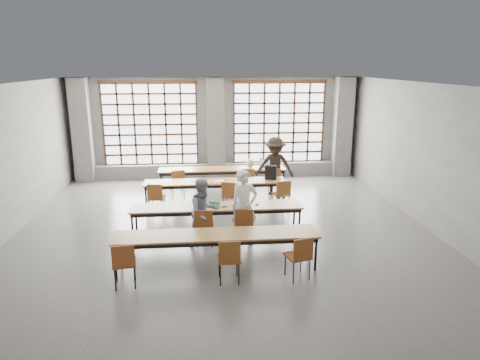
# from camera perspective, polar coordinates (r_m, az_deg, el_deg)

# --- Properties ---
(floor) EXTENTS (11.00, 11.00, 0.00)m
(floor) POSITION_cam_1_polar(r_m,az_deg,el_deg) (10.33, -2.06, -7.18)
(floor) COLOR #504F4D
(floor) RESTS_ON ground
(ceiling) EXTENTS (11.00, 11.00, 0.00)m
(ceiling) POSITION_cam_1_polar(r_m,az_deg,el_deg) (9.56, -2.26, 12.59)
(ceiling) COLOR silver
(ceiling) RESTS_ON floor
(wall_back) EXTENTS (10.00, 0.00, 10.00)m
(wall_back) POSITION_cam_1_polar(r_m,az_deg,el_deg) (15.20, -3.29, 6.97)
(wall_back) COLOR #5D5D5B
(wall_back) RESTS_ON floor
(wall_front) EXTENTS (10.00, 0.00, 10.00)m
(wall_front) POSITION_cam_1_polar(r_m,az_deg,el_deg) (4.62, 1.66, -13.14)
(wall_front) COLOR #5D5D5B
(wall_front) RESTS_ON floor
(wall_right) EXTENTS (0.00, 11.00, 11.00)m
(wall_right) POSITION_cam_1_polar(r_m,az_deg,el_deg) (11.22, 24.28, 2.64)
(wall_right) COLOR #5D5D5B
(wall_right) RESTS_ON floor
(column_left) EXTENTS (0.60, 0.55, 3.50)m
(column_left) POSITION_cam_1_polar(r_m,az_deg,el_deg) (15.45, -20.28, 6.18)
(column_left) COLOR #545451
(column_left) RESTS_ON floor
(column_mid) EXTENTS (0.60, 0.55, 3.50)m
(column_mid) POSITION_cam_1_polar(r_m,az_deg,el_deg) (14.93, -3.26, 6.81)
(column_mid) COLOR #545451
(column_mid) RESTS_ON floor
(column_right) EXTENTS (0.60, 0.55, 3.50)m
(column_right) POSITION_cam_1_polar(r_m,az_deg,el_deg) (15.73, 13.47, 6.86)
(column_right) COLOR #545451
(column_right) RESTS_ON floor
(window_left) EXTENTS (3.32, 0.12, 3.00)m
(window_left) POSITION_cam_1_polar(r_m,az_deg,el_deg) (15.20, -11.87, 7.24)
(window_left) COLOR white
(window_left) RESTS_ON wall_back
(window_right) EXTENTS (3.32, 0.12, 3.00)m
(window_right) POSITION_cam_1_polar(r_m,az_deg,el_deg) (15.34, 5.21, 7.57)
(window_right) COLOR white
(window_right) RESTS_ON wall_back
(sill_ledge) EXTENTS (9.80, 0.35, 0.50)m
(sill_ledge) POSITION_cam_1_polar(r_m,az_deg,el_deg) (15.30, -3.18, 1.29)
(sill_ledge) COLOR #545451
(sill_ledge) RESTS_ON floor
(desk_row_a) EXTENTS (4.00, 0.70, 0.73)m
(desk_row_a) POSITION_cam_1_polar(r_m,az_deg,el_deg) (13.57, -2.38, 1.28)
(desk_row_a) COLOR brown
(desk_row_a) RESTS_ON floor
(desk_row_b) EXTENTS (4.00, 0.70, 0.73)m
(desk_row_b) POSITION_cam_1_polar(r_m,az_deg,el_deg) (12.15, -3.33, -0.41)
(desk_row_b) COLOR brown
(desk_row_b) RESTS_ON floor
(desk_row_c) EXTENTS (4.00, 0.70, 0.73)m
(desk_row_c) POSITION_cam_1_polar(r_m,az_deg,el_deg) (10.05, -3.13, -3.79)
(desk_row_c) COLOR brown
(desk_row_c) RESTS_ON floor
(desk_row_d) EXTENTS (4.00, 0.70, 0.73)m
(desk_row_d) POSITION_cam_1_polar(r_m,az_deg,el_deg) (8.46, -3.13, -7.58)
(desk_row_d) COLOR brown
(desk_row_d) RESTS_ON floor
(chair_back_left) EXTENTS (0.51, 0.51, 0.88)m
(chair_back_left) POSITION_cam_1_polar(r_m,az_deg,el_deg) (13.00, -8.32, -0.08)
(chair_back_left) COLOR brown
(chair_back_left) RESTS_ON floor
(chair_back_mid) EXTENTS (0.51, 0.51, 0.88)m
(chair_back_mid) POSITION_cam_1_polar(r_m,az_deg,el_deg) (13.06, 1.20, 0.15)
(chair_back_mid) COLOR brown
(chair_back_mid) RESTS_ON floor
(chair_back_right) EXTENTS (0.53, 0.53, 0.88)m
(chair_back_right) POSITION_cam_1_polar(r_m,az_deg,el_deg) (13.17, 4.63, 0.23)
(chair_back_right) COLOR maroon
(chair_back_right) RESTS_ON floor
(chair_mid_left) EXTENTS (0.47, 0.47, 0.88)m
(chair_mid_left) POSITION_cam_1_polar(r_m,az_deg,el_deg) (11.64, -11.16, -2.04)
(chair_mid_left) COLOR brown
(chair_mid_left) RESTS_ON floor
(chair_mid_centre) EXTENTS (0.53, 0.53, 0.88)m
(chair_mid_centre) POSITION_cam_1_polar(r_m,az_deg,el_deg) (11.60, -1.35, -1.81)
(chair_mid_centre) COLOR brown
(chair_mid_centre) RESTS_ON floor
(chair_mid_right) EXTENTS (0.49, 0.49, 0.88)m
(chair_mid_right) POSITION_cam_1_polar(r_m,az_deg,el_deg) (11.78, 5.65, -1.62)
(chair_mid_right) COLOR brown
(chair_mid_right) RESTS_ON floor
(chair_front_left) EXTENTS (0.44, 0.45, 0.88)m
(chair_front_left) POSITION_cam_1_polar(r_m,az_deg,el_deg) (9.50, -4.82, -5.81)
(chair_front_left) COLOR brown
(chair_front_left) RESTS_ON floor
(chair_front_right) EXTENTS (0.48, 0.49, 0.88)m
(chair_front_right) POSITION_cam_1_polar(r_m,az_deg,el_deg) (9.55, 0.56, -5.65)
(chair_front_right) COLOR brown
(chair_front_right) RESTS_ON floor
(chair_near_left) EXTENTS (0.47, 0.48, 0.88)m
(chair_near_left) POSITION_cam_1_polar(r_m,az_deg,el_deg) (8.06, -15.22, -10.33)
(chair_near_left) COLOR brown
(chair_near_left) RESTS_ON floor
(chair_near_mid) EXTENTS (0.43, 0.43, 0.88)m
(chair_near_mid) POSITION_cam_1_polar(r_m,az_deg,el_deg) (7.95, -1.46, -10.15)
(chair_near_mid) COLOR brown
(chair_near_mid) RESTS_ON floor
(chair_near_right) EXTENTS (0.52, 0.52, 0.88)m
(chair_near_right) POSITION_cam_1_polar(r_m,az_deg,el_deg) (8.13, 7.99, -9.69)
(chair_near_right) COLOR brown
(chair_near_right) RESTS_ON floor
(student_male) EXTENTS (0.70, 0.55, 1.70)m
(student_male) POSITION_cam_1_polar(r_m,az_deg,el_deg) (9.56, 0.57, -3.61)
(student_male) COLOR white
(student_male) RESTS_ON floor
(student_female) EXTENTS (0.92, 0.85, 1.52)m
(student_female) POSITION_cam_1_polar(r_m,az_deg,el_deg) (9.55, -4.83, -4.26)
(student_female) COLOR navy
(student_female) RESTS_ON floor
(student_back) EXTENTS (1.30, 0.96, 1.79)m
(student_back) POSITION_cam_1_polar(r_m,az_deg,el_deg) (13.20, 4.68, 1.88)
(student_back) COLOR black
(student_back) RESTS_ON floor
(laptop_front) EXTENTS (0.46, 0.44, 0.26)m
(laptop_front) POSITION_cam_1_polar(r_m,az_deg,el_deg) (10.15, 0.11, -2.84)
(laptop_front) COLOR silver
(laptop_front) RESTS_ON desk_row_c
(laptop_back) EXTENTS (0.43, 0.39, 0.26)m
(laptop_back) POSITION_cam_1_polar(r_m,az_deg,el_deg) (13.77, 3.28, 2.03)
(laptop_back) COLOR #B7B7BC
(laptop_back) RESTS_ON desk_row_a
(mouse) EXTENTS (0.11, 0.08, 0.04)m
(mouse) POSITION_cam_1_polar(r_m,az_deg,el_deg) (10.08, 2.28, -3.22)
(mouse) COLOR white
(mouse) RESTS_ON desk_row_c
(green_box) EXTENTS (0.27, 0.17, 0.09)m
(green_box) POSITION_cam_1_polar(r_m,az_deg,el_deg) (10.09, -3.44, -3.06)
(green_box) COLOR green
(green_box) RESTS_ON desk_row_c
(phone) EXTENTS (0.14, 0.08, 0.01)m
(phone) POSITION_cam_1_polar(r_m,az_deg,el_deg) (9.94, -2.08, -3.55)
(phone) COLOR black
(phone) RESTS_ON desk_row_c
(paper_sheet_a) EXTENTS (0.35, 0.30, 0.00)m
(paper_sheet_a) POSITION_cam_1_polar(r_m,az_deg,el_deg) (12.17, -6.16, -0.12)
(paper_sheet_a) COLOR white
(paper_sheet_a) RESTS_ON desk_row_b
(paper_sheet_b) EXTENTS (0.36, 0.33, 0.00)m
(paper_sheet_b) POSITION_cam_1_polar(r_m,az_deg,el_deg) (12.07, -4.75, -0.21)
(paper_sheet_b) COLOR silver
(paper_sheet_b) RESTS_ON desk_row_b
(paper_sheet_c) EXTENTS (0.33, 0.26, 0.00)m
(paper_sheet_c) POSITION_cam_1_polar(r_m,az_deg,el_deg) (12.13, -2.86, -0.10)
(paper_sheet_c) COLOR white
(paper_sheet_c) RESTS_ON desk_row_b
(backpack) EXTENTS (0.36, 0.28, 0.40)m
(backpack) POSITION_cam_1_polar(r_m,az_deg,el_deg) (12.28, 4.13, 1.03)
(backpack) COLOR black
(backpack) RESTS_ON desk_row_b
(plastic_bag) EXTENTS (0.30, 0.26, 0.29)m
(plastic_bag) POSITION_cam_1_polar(r_m,az_deg,el_deg) (13.64, 1.38, 2.27)
(plastic_bag) COLOR silver
(plastic_bag) RESTS_ON desk_row_a
(red_pouch) EXTENTS (0.21, 0.13, 0.06)m
(red_pouch) POSITION_cam_1_polar(r_m,az_deg,el_deg) (8.15, -15.19, -10.32)
(red_pouch) COLOR maroon
(red_pouch) RESTS_ON chair_near_left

